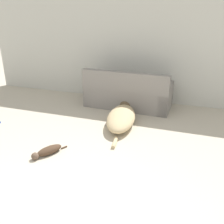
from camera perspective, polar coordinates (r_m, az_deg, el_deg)
name	(u,v)px	position (r m, az deg, el deg)	size (l,w,h in m)	color
wall_back	(144,47)	(5.70, 7.37, 14.43)	(7.78, 0.06, 2.44)	beige
couch	(128,95)	(5.45, 3.62, 3.99)	(1.85, 0.83, 0.84)	gray
dog	(122,117)	(4.67, 2.23, -1.08)	(0.67, 1.68, 0.28)	tan
cat	(47,151)	(3.86, -14.56, -8.64)	(0.35, 0.54, 0.12)	#473323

